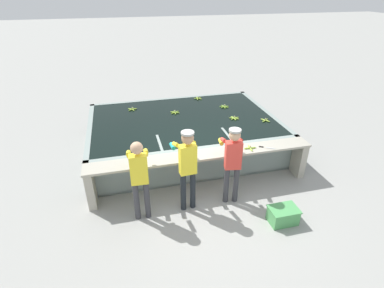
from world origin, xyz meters
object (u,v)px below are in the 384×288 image
banana_bunch_floating_0 (175,112)px  banana_bunch_floating_3 (234,118)px  worker_1 (187,163)px  banana_bunch_floating_4 (224,107)px  banana_bunch_floating_1 (198,98)px  crate (283,215)px  worker_0 (139,174)px  banana_bunch_floating_2 (265,120)px  banana_bunch_ledge_0 (250,148)px  knife_0 (265,147)px  worker_2 (233,159)px  banana_bunch_floating_5 (132,109)px

banana_bunch_floating_0 → banana_bunch_floating_3: size_ratio=1.00×
worker_1 → banana_bunch_floating_4: (1.83, 3.02, -0.16)m
banana_bunch_floating_0 → banana_bunch_floating_1: (0.93, 0.95, 0.00)m
banana_bunch_floating_0 → banana_bunch_floating_1: 1.33m
crate → worker_1: bearing=152.1°
worker_0 → banana_bunch_floating_2: bearing=28.3°
banana_bunch_floating_2 → banana_bunch_ledge_0: (-1.01, -1.30, 0.00)m
banana_bunch_floating_4 → knife_0: bearing=-89.3°
banana_bunch_ledge_0 → crate: bearing=-84.6°
worker_0 → banana_bunch_floating_0: bearing=67.1°
banana_bunch_floating_0 → banana_bunch_floating_2: bearing=-27.1°
worker_2 → banana_bunch_floating_5: bearing=116.3°
banana_bunch_ledge_0 → knife_0: (0.33, -0.03, -0.01)m
banana_bunch_ledge_0 → banana_bunch_floating_3: bearing=80.6°
banana_bunch_floating_3 → banana_bunch_floating_0: bearing=151.8°
banana_bunch_floating_0 → banana_bunch_floating_3: 1.66m
banana_bunch_floating_5 → knife_0: 4.00m
banana_bunch_floating_3 → banana_bunch_floating_4: (0.03, 0.86, 0.00)m
worker_2 → banana_bunch_floating_1: bearing=84.8°
banana_bunch_floating_3 → banana_bunch_floating_4: size_ratio=1.00×
worker_2 → banana_bunch_ledge_0: (0.61, 0.51, -0.12)m
banana_bunch_floating_1 → banana_bunch_floating_5: same height
banana_bunch_floating_1 → banana_bunch_floating_3: same height
banana_bunch_floating_2 → banana_bunch_floating_5: 3.73m
worker_0 → banana_bunch_floating_2: 3.93m
crate → banana_bunch_floating_0: bearing=109.1°
worker_0 → banana_bunch_floating_2: worker_0 is taller
banana_bunch_floating_1 → banana_bunch_floating_3: 1.82m
worker_1 → crate: bearing=-27.9°
worker_1 → banana_bunch_floating_2: bearing=35.5°
banana_bunch_floating_0 → banana_bunch_floating_4: size_ratio=1.00×
banana_bunch_floating_0 → crate: banana_bunch_floating_0 is taller
worker_1 → banana_bunch_floating_1: 4.10m
banana_bunch_floating_3 → banana_bunch_floating_5: size_ratio=1.01×
worker_1 → knife_0: size_ratio=5.45×
worker_0 → banana_bunch_ledge_0: size_ratio=5.94×
banana_bunch_floating_0 → banana_bunch_floating_1: same height
worker_1 → knife_0: (1.86, 0.48, -0.17)m
banana_bunch_floating_5 → crate: banana_bunch_floating_5 is taller
banana_bunch_floating_3 → banana_bunch_floating_4: bearing=88.1°
banana_bunch_floating_2 → banana_bunch_ledge_0: banana_bunch_ledge_0 is taller
banana_bunch_ledge_0 → crate: 1.59m
banana_bunch_floating_5 → crate: size_ratio=0.50×
worker_2 → banana_bunch_ledge_0: worker_2 is taller
knife_0 → crate: bearing=-98.2°
banana_bunch_ledge_0 → banana_bunch_floating_1: bearing=94.4°
banana_bunch_floating_3 → banana_bunch_floating_4: 0.86m
banana_bunch_floating_2 → worker_0: bearing=-151.7°
banana_bunch_floating_1 → knife_0: (0.59, -3.41, -0.01)m
banana_bunch_ledge_0 → crate: (0.13, -1.40, -0.74)m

